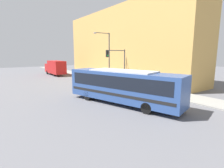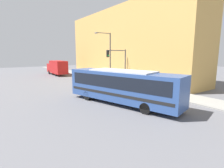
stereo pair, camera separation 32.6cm
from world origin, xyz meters
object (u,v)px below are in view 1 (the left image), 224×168
at_px(fire_hydrant, 150,88).
at_px(street_lamp, 107,53).
at_px(traffic_light_pole, 118,61).
at_px(parking_meter, 129,81).
at_px(city_bus, 122,85).
at_px(delivery_truck, 55,67).

bearing_deg(fire_hydrant, street_lamp, 90.81).
relative_size(traffic_light_pole, street_lamp, 0.66).
height_order(parking_meter, street_lamp, street_lamp).
bearing_deg(fire_hydrant, city_bus, -162.71).
distance_m(city_bus, street_lamp, 12.77).
relative_size(city_bus, traffic_light_pole, 2.27).
relative_size(delivery_truck, traffic_light_pole, 1.61).
bearing_deg(street_lamp, traffic_light_pole, -102.29).
bearing_deg(traffic_light_pole, street_lamp, 77.71).
xyz_separation_m(traffic_light_pole, parking_meter, (0.99, -1.22, -2.69)).
relative_size(city_bus, parking_meter, 9.47).
bearing_deg(street_lamp, city_bus, -118.10).
bearing_deg(city_bus, street_lamp, 46.38).
xyz_separation_m(fire_hydrant, traffic_light_pole, (-0.99, 5.15, 3.15)).
relative_size(delivery_truck, street_lamp, 1.06).
distance_m(delivery_truck, parking_meter, 20.93).
bearing_deg(city_bus, delivery_truck, 69.20).
xyz_separation_m(parking_meter, street_lamp, (-0.13, 5.17, 3.79)).
height_order(city_bus, delivery_truck, city_bus).
bearing_deg(delivery_truck, traffic_light_pole, -82.49).
bearing_deg(traffic_light_pole, delivery_truck, 97.51).
bearing_deg(city_bus, parking_meter, 28.54).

